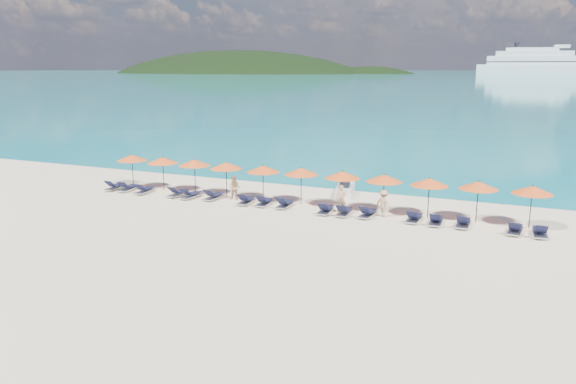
% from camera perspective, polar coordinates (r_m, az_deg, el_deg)
% --- Properties ---
extents(ground, '(1400.00, 1400.00, 0.00)m').
position_cam_1_polar(ground, '(29.20, -2.37, -3.48)').
color(ground, beige).
extents(sea, '(1600.00, 1300.00, 0.01)m').
position_cam_1_polar(sea, '(685.32, 23.15, 11.03)').
color(sea, '#1FA9B2').
rests_on(sea, ground).
extents(headland_main, '(374.00, 242.00, 126.50)m').
position_cam_1_polar(headland_main, '(647.40, -5.24, 8.57)').
color(headland_main, black).
rests_on(headland_main, ground).
extents(headland_small, '(162.00, 126.00, 85.50)m').
position_cam_1_polar(headland_small, '(608.81, 8.30, 8.52)').
color(headland_small, black).
rests_on(headland_small, ground).
extents(cruise_ship, '(122.55, 31.85, 33.74)m').
position_cam_1_polar(cruise_ship, '(549.44, 25.14, 11.61)').
color(cruise_ship, silver).
rests_on(cruise_ship, ground).
extents(jetski, '(1.56, 2.87, 0.97)m').
position_cam_1_polar(jetski, '(36.10, 5.82, 0.26)').
color(jetski, white).
rests_on(jetski, ground).
extents(beachgoer_a, '(0.64, 0.48, 1.60)m').
position_cam_1_polar(beachgoer_a, '(31.75, 5.42, -0.71)').
color(beachgoer_a, tan).
rests_on(beachgoer_a, ground).
extents(beachgoer_b, '(0.79, 0.51, 1.53)m').
position_cam_1_polar(beachgoer_b, '(34.79, -5.45, 0.42)').
color(beachgoer_b, tan).
rests_on(beachgoer_b, ground).
extents(beachgoer_c, '(1.09, 0.80, 1.53)m').
position_cam_1_polar(beachgoer_c, '(31.22, 9.69, -1.14)').
color(beachgoer_c, tan).
rests_on(beachgoer_c, ground).
extents(umbrella_0, '(2.10, 2.10, 2.28)m').
position_cam_1_polar(umbrella_0, '(39.72, -15.58, 3.37)').
color(umbrella_0, black).
rests_on(umbrella_0, ground).
extents(umbrella_1, '(2.10, 2.10, 2.28)m').
position_cam_1_polar(umbrella_1, '(38.14, -12.61, 3.17)').
color(umbrella_1, black).
rests_on(umbrella_1, ground).
extents(umbrella_2, '(2.10, 2.10, 2.28)m').
position_cam_1_polar(umbrella_2, '(36.79, -9.48, 2.96)').
color(umbrella_2, black).
rests_on(umbrella_2, ground).
extents(umbrella_3, '(2.10, 2.10, 2.28)m').
position_cam_1_polar(umbrella_3, '(35.44, -6.30, 2.69)').
color(umbrella_3, black).
rests_on(umbrella_3, ground).
extents(umbrella_4, '(2.10, 2.10, 2.28)m').
position_cam_1_polar(umbrella_4, '(34.14, -2.56, 2.37)').
color(umbrella_4, black).
rests_on(umbrella_4, ground).
extents(umbrella_5, '(2.10, 2.10, 2.28)m').
position_cam_1_polar(umbrella_5, '(33.30, 1.36, 2.11)').
color(umbrella_5, black).
rests_on(umbrella_5, ground).
extents(umbrella_6, '(2.10, 2.10, 2.28)m').
position_cam_1_polar(umbrella_6, '(32.39, 5.57, 1.75)').
color(umbrella_6, black).
rests_on(umbrella_6, ground).
extents(umbrella_7, '(2.10, 2.10, 2.28)m').
position_cam_1_polar(umbrella_7, '(31.72, 9.75, 1.40)').
color(umbrella_7, black).
rests_on(umbrella_7, ground).
extents(umbrella_8, '(2.10, 2.10, 2.28)m').
position_cam_1_polar(umbrella_8, '(31.17, 14.18, 0.99)').
color(umbrella_8, black).
rests_on(umbrella_8, ground).
extents(umbrella_9, '(2.10, 2.10, 2.28)m').
position_cam_1_polar(umbrella_9, '(31.05, 18.78, 0.65)').
color(umbrella_9, black).
rests_on(umbrella_9, ground).
extents(umbrella_10, '(2.10, 2.10, 2.28)m').
position_cam_1_polar(umbrella_10, '(30.88, 23.58, 0.20)').
color(umbrella_10, black).
rests_on(umbrella_10, ground).
extents(lounger_0, '(0.78, 1.75, 0.66)m').
position_cam_1_polar(lounger_0, '(39.33, -17.19, 0.54)').
color(lounger_0, silver).
rests_on(lounger_0, ground).
extents(lounger_1, '(0.76, 1.75, 0.66)m').
position_cam_1_polar(lounger_1, '(38.72, -15.92, 0.44)').
color(lounger_1, silver).
rests_on(lounger_1, ground).
extents(lounger_2, '(0.77, 1.75, 0.66)m').
position_cam_1_polar(lounger_2, '(37.72, -14.37, 0.21)').
color(lounger_2, silver).
rests_on(lounger_2, ground).
extents(lounger_3, '(0.74, 1.74, 0.66)m').
position_cam_1_polar(lounger_3, '(36.38, -11.12, -0.08)').
color(lounger_3, silver).
rests_on(lounger_3, ground).
extents(lounger_4, '(0.75, 1.74, 0.66)m').
position_cam_1_polar(lounger_4, '(35.70, -9.83, -0.27)').
color(lounger_4, silver).
rests_on(lounger_4, ground).
extents(lounger_5, '(0.66, 1.71, 0.66)m').
position_cam_1_polar(lounger_5, '(35.13, -7.57, -0.40)').
color(lounger_5, silver).
rests_on(lounger_5, ground).
extents(lounger_6, '(0.76, 1.75, 0.66)m').
position_cam_1_polar(lounger_6, '(33.81, -4.26, -0.84)').
color(lounger_6, silver).
rests_on(lounger_6, ground).
extents(lounger_7, '(0.74, 1.74, 0.66)m').
position_cam_1_polar(lounger_7, '(33.38, -2.41, -1.00)').
color(lounger_7, silver).
rests_on(lounger_7, ground).
extents(lounger_8, '(0.72, 1.73, 0.66)m').
position_cam_1_polar(lounger_8, '(32.88, -0.32, -1.20)').
color(lounger_8, silver).
rests_on(lounger_8, ground).
extents(lounger_9, '(0.75, 1.74, 0.66)m').
position_cam_1_polar(lounger_9, '(31.65, 3.83, -1.78)').
color(lounger_9, silver).
rests_on(lounger_9, ground).
extents(lounger_10, '(0.67, 1.72, 0.66)m').
position_cam_1_polar(lounger_10, '(31.32, 5.72, -1.97)').
color(lounger_10, silver).
rests_on(lounger_10, ground).
extents(lounger_11, '(0.76, 1.75, 0.66)m').
position_cam_1_polar(lounger_11, '(31.12, 8.10, -2.13)').
color(lounger_11, silver).
rests_on(lounger_11, ground).
extents(lounger_12, '(0.68, 1.72, 0.66)m').
position_cam_1_polar(lounger_12, '(30.66, 12.69, -2.55)').
color(lounger_12, silver).
rests_on(lounger_12, ground).
extents(lounger_13, '(0.70, 1.73, 0.66)m').
position_cam_1_polar(lounger_13, '(30.40, 14.80, -2.79)').
color(lounger_13, silver).
rests_on(lounger_13, ground).
extents(lounger_14, '(0.63, 1.71, 0.66)m').
position_cam_1_polar(lounger_14, '(30.33, 17.38, -2.99)').
color(lounger_14, silver).
rests_on(lounger_14, ground).
extents(lounger_15, '(0.75, 1.74, 0.66)m').
position_cam_1_polar(lounger_15, '(30.03, 22.08, -3.51)').
color(lounger_15, silver).
rests_on(lounger_15, ground).
extents(lounger_16, '(0.76, 1.74, 0.66)m').
position_cam_1_polar(lounger_16, '(30.01, 24.23, -3.71)').
color(lounger_16, silver).
rests_on(lounger_16, ground).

